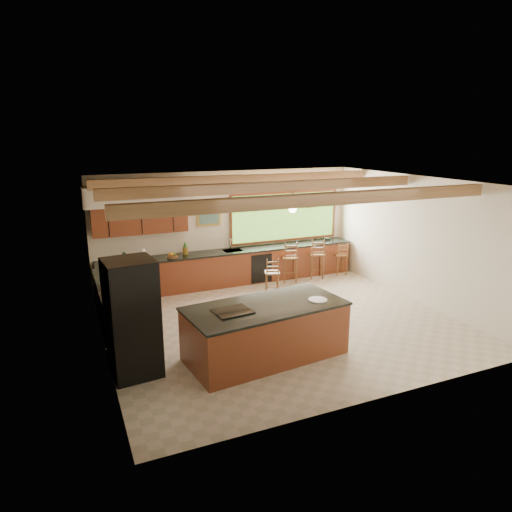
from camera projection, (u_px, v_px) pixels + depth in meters
name	position (u px, v px, depth m)	size (l,w,h in m)	color
ground	(281.00, 322.00, 9.84)	(7.20, 7.20, 0.00)	beige
room_shell	(262.00, 216.00, 9.78)	(7.27, 6.54, 3.02)	silver
counter_run	(208.00, 274.00, 11.64)	(7.12, 3.10, 1.25)	brown
island	(265.00, 331.00, 8.20)	(2.98, 1.64, 1.01)	brown
refrigerator	(132.00, 318.00, 7.47)	(0.85, 0.83, 2.00)	black
bar_stool_a	(273.00, 274.00, 11.27)	(0.46, 0.46, 1.00)	brown
bar_stool_b	(318.00, 255.00, 12.67)	(0.52, 0.52, 1.14)	brown
bar_stool_c	(291.00, 258.00, 12.35)	(0.51, 0.51, 1.14)	brown
bar_stool_d	(341.00, 256.00, 13.01)	(0.38, 0.38, 0.97)	brown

